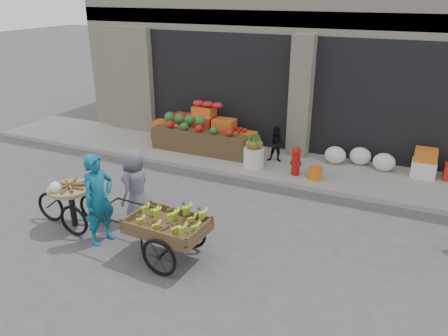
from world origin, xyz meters
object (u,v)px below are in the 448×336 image
at_px(orange_bucket, 315,173).
at_px(pineapple_bin, 254,158).
at_px(tricycle_cart, 71,200).
at_px(banana_cart, 165,223).
at_px(vendor_woman, 99,199).
at_px(vendor_grey, 136,186).
at_px(seated_person, 277,144).
at_px(fire_hydrant, 296,160).

bearing_deg(orange_bucket, pineapple_bin, 176.42).
xyz_separation_m(orange_bucket, tricycle_cart, (-3.81, -3.95, 0.30)).
height_order(banana_cart, vendor_woman, vendor_woman).
distance_m(pineapple_bin, banana_cart, 4.26).
bearing_deg(orange_bucket, vendor_grey, -130.27).
height_order(vendor_woman, tricycle_cart, vendor_woman).
distance_m(banana_cart, vendor_woman, 1.36).
height_order(orange_bucket, seated_person, seated_person).
distance_m(pineapple_bin, tricycle_cart, 4.62).
bearing_deg(banana_cart, pineapple_bin, 93.73).
xyz_separation_m(orange_bucket, vendor_grey, (-2.78, -3.28, 0.49)).
xyz_separation_m(pineapple_bin, orange_bucket, (1.60, -0.10, -0.10)).
xyz_separation_m(orange_bucket, banana_cart, (-1.59, -4.15, 0.41)).
distance_m(banana_cart, tricycle_cart, 2.23).
xyz_separation_m(fire_hydrant, vendor_woman, (-2.43, -4.21, 0.35)).
relative_size(vendor_woman, vendor_grey, 1.12).
height_order(seated_person, vendor_grey, vendor_grey).
distance_m(fire_hydrant, tricycle_cart, 5.19).
bearing_deg(orange_bucket, tricycle_cart, -133.90).
bearing_deg(vendor_grey, vendor_woman, -11.60).
xyz_separation_m(fire_hydrant, tricycle_cart, (-3.31, -4.00, 0.06)).
bearing_deg(pineapple_bin, orange_bucket, -3.58).
bearing_deg(banana_cart, fire_hydrant, 79.04).
distance_m(seated_person, vendor_grey, 4.28).
xyz_separation_m(fire_hydrant, seated_person, (-0.70, 0.65, 0.08)).
relative_size(pineapple_bin, fire_hydrant, 0.73).
bearing_deg(seated_person, orange_bucket, -40.26).
distance_m(pineapple_bin, fire_hydrant, 1.11).
height_order(fire_hydrant, seated_person, seated_person).
relative_size(fire_hydrant, banana_cart, 0.31).
bearing_deg(tricycle_cart, seated_person, 58.56).
height_order(pineapple_bin, seated_person, seated_person).
distance_m(vendor_woman, vendor_grey, 0.90).
height_order(pineapple_bin, vendor_woman, vendor_woman).
height_order(fire_hydrant, banana_cart, banana_cart).
relative_size(fire_hydrant, tricycle_cart, 0.50).
xyz_separation_m(pineapple_bin, fire_hydrant, (1.10, -0.05, 0.13)).
relative_size(pineapple_bin, vendor_woman, 0.31).
xyz_separation_m(seated_person, vendor_woman, (-1.73, -4.86, 0.27)).
bearing_deg(banana_cart, orange_bucket, 72.63).
distance_m(seated_person, vendor_woman, 5.17).
bearing_deg(orange_bucket, banana_cart, -110.91).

